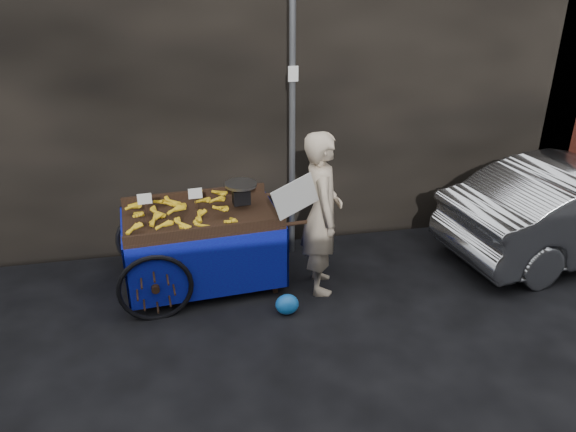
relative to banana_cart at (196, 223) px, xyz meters
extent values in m
plane|color=black|center=(0.96, -0.71, -0.83)|extent=(80.00, 80.00, 0.00)
cube|color=black|center=(-0.04, 1.89, 1.67)|extent=(11.00, 2.00, 5.00)
cylinder|color=slate|center=(1.26, 0.59, 1.17)|extent=(0.08, 0.08, 4.00)
cube|color=white|center=(1.26, 0.54, 1.57)|extent=(0.12, 0.02, 0.18)
cube|color=black|center=(0.06, 0.00, 0.06)|extent=(1.86, 1.25, 0.07)
cube|color=black|center=(0.02, 0.52, 0.14)|extent=(1.77, 0.19, 0.11)
cube|color=black|center=(0.10, -0.52, 0.14)|extent=(1.77, 0.19, 0.11)
cube|color=black|center=(0.87, -0.38, -0.38)|extent=(0.06, 0.06, 0.89)
cube|color=black|center=(0.79, 0.51, -0.38)|extent=(0.06, 0.06, 0.89)
cylinder|color=black|center=(1.25, -0.34, 0.06)|extent=(0.56, 0.09, 0.04)
cylinder|color=black|center=(1.18, 0.54, 0.06)|extent=(0.56, 0.09, 0.04)
torus|color=black|center=(-0.50, -0.64, -0.44)|extent=(0.83, 0.12, 0.83)
torus|color=black|center=(-0.60, 0.55, -0.44)|extent=(0.83, 0.12, 0.83)
cylinder|color=black|center=(-0.55, -0.04, -0.44)|extent=(0.15, 1.24, 0.06)
cube|color=#0D078D|center=(0.10, -0.56, -0.32)|extent=(1.81, 0.17, 0.75)
cube|color=#0D078D|center=(0.01, 0.57, -0.32)|extent=(1.81, 0.17, 0.75)
cube|color=#0D078D|center=(-0.84, -0.07, -0.32)|extent=(0.11, 1.15, 0.75)
cube|color=#0D078D|center=(0.95, 0.08, -0.32)|extent=(0.11, 1.15, 0.75)
cube|color=black|center=(0.55, 0.10, 0.25)|extent=(0.21, 0.17, 0.18)
cylinder|color=silver|center=(0.55, 0.10, 0.40)|extent=(0.41, 0.41, 0.03)
cube|color=white|center=(-0.54, -0.17, 0.42)|extent=(0.16, 0.02, 0.12)
cube|color=white|center=(0.01, -0.12, 0.42)|extent=(0.16, 0.02, 0.12)
imported|color=tan|center=(1.42, -0.35, 0.15)|extent=(0.55, 0.76, 1.96)
cube|color=#B9B9B2|center=(1.06, -0.57, 0.49)|extent=(0.57, 0.17, 0.50)
ellipsoid|color=blue|center=(0.92, -0.83, -0.71)|extent=(0.27, 0.21, 0.24)
camera|label=1|loc=(-0.09, -5.99, 2.91)|focal=35.00mm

